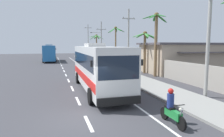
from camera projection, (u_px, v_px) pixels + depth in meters
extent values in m
plane|color=#3A3A3F|center=(87.00, 119.00, 9.76)|extent=(160.00, 160.00, 0.00)
cube|color=gray|center=(134.00, 78.00, 21.21)|extent=(3.20, 90.00, 0.14)
cube|color=white|center=(89.00, 123.00, 9.23)|extent=(0.16, 2.00, 0.01)
cube|color=white|center=(78.00, 101.00, 12.93)|extent=(0.16, 2.00, 0.01)
cube|color=white|center=(72.00, 88.00, 16.63)|extent=(0.16, 2.00, 0.01)
cube|color=white|center=(69.00, 81.00, 20.33)|extent=(0.16, 2.00, 0.01)
cube|color=white|center=(66.00, 75.00, 24.02)|extent=(0.16, 2.00, 0.01)
cube|color=white|center=(64.00, 71.00, 27.72)|extent=(0.16, 2.00, 0.01)
cube|color=white|center=(63.00, 68.00, 31.42)|extent=(0.16, 2.00, 0.01)
cube|color=white|center=(62.00, 66.00, 35.12)|extent=(0.16, 2.00, 0.01)
cube|color=white|center=(61.00, 64.00, 38.82)|extent=(0.16, 2.00, 0.01)
cube|color=white|center=(60.00, 62.00, 42.52)|extent=(0.16, 2.00, 0.01)
cube|color=white|center=(59.00, 61.00, 46.22)|extent=(0.16, 2.00, 0.01)
cube|color=white|center=(59.00, 60.00, 49.91)|extent=(0.16, 2.00, 0.01)
cube|color=white|center=(58.00, 59.00, 53.61)|extent=(0.16, 2.00, 0.01)
cube|color=white|center=(58.00, 58.00, 57.31)|extent=(0.16, 2.00, 0.01)
cube|color=white|center=(92.00, 74.00, 24.95)|extent=(0.14, 70.00, 0.01)
cube|color=#9E998E|center=(149.00, 65.00, 25.99)|extent=(0.24, 60.00, 1.97)
cube|color=silver|center=(98.00, 66.00, 15.93)|extent=(2.66, 11.03, 3.09)
cube|color=#192333|center=(97.00, 59.00, 16.05)|extent=(2.68, 10.15, 0.99)
cube|color=#192333|center=(119.00, 68.00, 10.66)|extent=(2.33, 0.13, 1.30)
cube|color=red|center=(98.00, 75.00, 16.01)|extent=(2.69, 10.81, 0.56)
cube|color=black|center=(119.00, 101.00, 10.79)|extent=(2.48, 0.19, 0.44)
cube|color=#B7B7B7|center=(94.00, 45.00, 17.04)|extent=(1.42, 2.44, 0.28)
cube|color=black|center=(142.00, 62.00, 11.23)|extent=(0.12, 0.08, 0.36)
cube|color=black|center=(92.00, 64.00, 10.44)|extent=(0.12, 0.08, 0.36)
cylinder|color=black|center=(129.00, 94.00, 12.76)|extent=(0.33, 1.04, 1.04)
cylinder|color=black|center=(91.00, 96.00, 12.08)|extent=(0.33, 1.04, 1.04)
cylinder|color=black|center=(103.00, 77.00, 19.58)|extent=(0.33, 1.04, 1.04)
cylinder|color=black|center=(78.00, 78.00, 18.90)|extent=(0.33, 1.04, 1.04)
cube|color=#2366A8|center=(49.00, 53.00, 43.78)|extent=(2.57, 10.49, 3.11)
cube|color=#192333|center=(49.00, 50.00, 43.53)|extent=(2.59, 9.65, 0.99)
cube|color=#192333|center=(50.00, 50.00, 48.68)|extent=(2.30, 0.12, 1.30)
cube|color=yellow|center=(50.00, 56.00, 43.86)|extent=(2.60, 10.28, 0.56)
cube|color=black|center=(50.00, 57.00, 48.98)|extent=(2.45, 0.18, 0.44)
cube|color=#B7B7B7|center=(49.00, 45.00, 42.34)|extent=(1.39, 2.31, 0.28)
cube|color=black|center=(44.00, 49.00, 48.06)|extent=(0.12, 0.08, 0.36)
cube|color=black|center=(56.00, 49.00, 48.85)|extent=(0.12, 0.08, 0.36)
cylinder|color=black|center=(45.00, 58.00, 47.10)|extent=(0.33, 1.04, 1.04)
cylinder|color=black|center=(55.00, 58.00, 47.78)|extent=(0.33, 1.04, 1.04)
cylinder|color=black|center=(43.00, 60.00, 40.61)|extent=(0.33, 1.04, 1.04)
cylinder|color=black|center=(56.00, 60.00, 41.29)|extent=(0.33, 1.04, 1.04)
cylinder|color=black|center=(181.00, 124.00, 8.42)|extent=(0.11, 0.60, 0.60)
cylinder|color=black|center=(165.00, 113.00, 9.72)|extent=(0.13, 0.60, 0.60)
cube|color=#1E7F38|center=(173.00, 114.00, 8.99)|extent=(0.26, 1.10, 0.36)
cube|color=black|center=(170.00, 108.00, 9.26)|extent=(0.25, 0.60, 0.12)
cylinder|color=gray|center=(180.00, 116.00, 8.50)|extent=(0.07, 0.32, 0.67)
cylinder|color=black|center=(179.00, 105.00, 8.54)|extent=(0.56, 0.05, 0.04)
sphere|color=#EAEACC|center=(181.00, 109.00, 8.44)|extent=(0.14, 0.14, 0.14)
cylinder|color=navy|center=(170.00, 101.00, 9.17)|extent=(0.32, 0.32, 0.66)
sphere|color=red|center=(171.00, 91.00, 9.12)|extent=(0.26, 0.26, 0.26)
cylinder|color=gold|center=(124.00, 71.00, 24.00)|extent=(0.28, 0.28, 0.81)
cylinder|color=beige|center=(124.00, 65.00, 23.92)|extent=(0.36, 0.36, 0.64)
sphere|color=#9E704C|center=(124.00, 61.00, 23.87)|extent=(0.21, 0.21, 0.21)
cylinder|color=beige|center=(116.00, 68.00, 26.35)|extent=(0.28, 0.28, 0.88)
cylinder|color=#75388E|center=(116.00, 62.00, 26.25)|extent=(0.36, 0.36, 0.70)
sphere|color=#9E704C|center=(116.00, 59.00, 26.20)|extent=(0.24, 0.24, 0.24)
cylinder|color=#9E9E99|center=(209.00, 33.00, 13.29)|extent=(0.24, 0.24, 8.84)
cylinder|color=#9E9E99|center=(128.00, 40.00, 28.15)|extent=(0.24, 0.24, 8.60)
cube|color=#9E9E99|center=(129.00, 19.00, 27.80)|extent=(1.92, 0.12, 0.12)
cylinder|color=#4C4742|center=(123.00, 17.00, 27.57)|extent=(0.08, 0.08, 0.16)
cylinder|color=#4C4742|center=(134.00, 18.00, 28.01)|extent=(0.08, 0.08, 0.16)
cylinder|color=#9E9E99|center=(101.00, 42.00, 42.86)|extent=(0.24, 0.24, 8.60)
cube|color=#9E9E99|center=(101.00, 29.00, 42.55)|extent=(2.15, 0.12, 0.12)
cylinder|color=#4C4742|center=(97.00, 29.00, 42.29)|extent=(0.08, 0.08, 0.16)
cylinder|color=#4C4742|center=(105.00, 29.00, 42.78)|extent=(0.08, 0.08, 0.16)
cylinder|color=#9E9E99|center=(96.00, 32.00, 42.32)|extent=(2.17, 0.09, 0.09)
cube|color=#4C4C51|center=(91.00, 33.00, 42.02)|extent=(0.44, 0.24, 0.14)
cylinder|color=#9E9E99|center=(88.00, 41.00, 57.52)|extent=(0.24, 0.24, 9.50)
cube|color=#9E9E99|center=(88.00, 28.00, 57.08)|extent=(2.06, 0.12, 0.12)
cylinder|color=#4C4742|center=(85.00, 27.00, 56.83)|extent=(0.08, 0.08, 0.16)
cylinder|color=#4C4742|center=(91.00, 28.00, 57.30)|extent=(0.08, 0.08, 0.16)
cylinder|color=brown|center=(97.00, 48.00, 46.61)|extent=(0.29, 0.29, 5.77)
ellipsoid|color=#3D893D|center=(100.00, 37.00, 46.67)|extent=(1.83, 0.60, 1.01)
ellipsoid|color=#3D893D|center=(98.00, 37.00, 47.14)|extent=(1.34, 1.70, 0.96)
ellipsoid|color=#3D893D|center=(95.00, 37.00, 47.13)|extent=(0.50, 1.85, 0.94)
ellipsoid|color=#3D893D|center=(93.00, 38.00, 46.52)|extent=(1.69, 1.19, 1.12)
ellipsoid|color=#3D893D|center=(93.00, 36.00, 45.80)|extent=(1.96, 0.84, 0.61)
ellipsoid|color=#3D893D|center=(96.00, 36.00, 45.36)|extent=(1.00, 1.93, 0.66)
ellipsoid|color=#3D893D|center=(99.00, 37.00, 45.64)|extent=(1.20, 1.84, 0.76)
sphere|color=brown|center=(96.00, 35.00, 46.27)|extent=(0.56, 0.56, 0.56)
cylinder|color=brown|center=(156.00, 46.00, 22.66)|extent=(0.35, 0.35, 6.91)
ellipsoid|color=#28702D|center=(162.00, 19.00, 22.58)|extent=(1.51, 0.53, 0.93)
ellipsoid|color=#28702D|center=(155.00, 18.00, 23.05)|extent=(0.80, 1.62, 0.69)
ellipsoid|color=#28702D|center=(149.00, 17.00, 22.45)|extent=(1.58, 1.12, 0.56)
ellipsoid|color=#28702D|center=(153.00, 16.00, 21.72)|extent=(1.55, 1.12, 0.69)
ellipsoid|color=#28702D|center=(161.00, 16.00, 21.56)|extent=(0.60, 1.65, 0.55)
sphere|color=brown|center=(157.00, 15.00, 22.25)|extent=(0.56, 0.56, 0.56)
cylinder|color=brown|center=(116.00, 46.00, 38.11)|extent=(0.28, 0.28, 6.79)
ellipsoid|color=#28702D|center=(120.00, 30.00, 37.91)|extent=(1.82, 0.54, 0.93)
ellipsoid|color=#28702D|center=(116.00, 30.00, 38.62)|extent=(1.02, 1.83, 0.83)
ellipsoid|color=#28702D|center=(112.00, 30.00, 38.11)|extent=(1.52, 1.41, 1.08)
ellipsoid|color=#28702D|center=(113.00, 30.00, 37.13)|extent=(1.66, 1.22, 1.05)
ellipsoid|color=#28702D|center=(118.00, 29.00, 37.01)|extent=(0.85, 1.84, 0.86)
sphere|color=brown|center=(116.00, 28.00, 37.71)|extent=(0.56, 0.56, 0.56)
cylinder|color=brown|center=(145.00, 54.00, 25.43)|extent=(0.32, 0.32, 5.02)
ellipsoid|color=#3D893D|center=(150.00, 36.00, 25.42)|extent=(1.57, 0.44, 0.85)
ellipsoid|color=#3D893D|center=(146.00, 36.00, 25.87)|extent=(1.27, 1.47, 0.76)
ellipsoid|color=#3D893D|center=(140.00, 36.00, 25.76)|extent=(0.96, 1.63, 0.69)
ellipsoid|color=#3D893D|center=(139.00, 35.00, 25.27)|extent=(1.63, 1.02, 0.63)
ellipsoid|color=#3D893D|center=(140.00, 35.00, 24.69)|extent=(1.68, 0.86, 0.57)
ellipsoid|color=#3D893D|center=(147.00, 35.00, 24.39)|extent=(0.65, 1.65, 0.71)
ellipsoid|color=#3D893D|center=(151.00, 36.00, 24.78)|extent=(1.33, 1.41, 0.80)
sphere|color=brown|center=(145.00, 33.00, 25.13)|extent=(0.56, 0.56, 0.56)
cube|color=tan|center=(193.00, 58.00, 27.00)|extent=(13.12, 6.03, 3.66)
cube|color=#4C474C|center=(193.00, 44.00, 26.78)|extent=(13.90, 6.40, 0.24)
cube|color=#4C474C|center=(212.00, 52.00, 23.69)|extent=(9.18, 0.80, 0.10)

